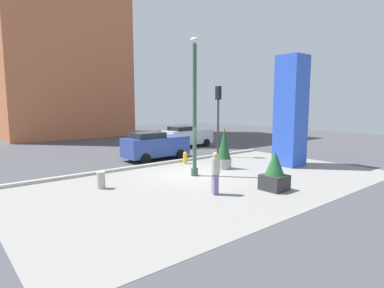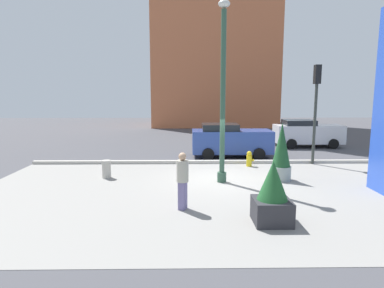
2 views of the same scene
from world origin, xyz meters
name	(u,v)px [view 1 (image 1 of 2)]	position (x,y,z in m)	size (l,w,h in m)	color
ground_plane	(149,163)	(0.00, 4.00, 0.00)	(60.00, 60.00, 0.00)	#47474C
plaza_pavement	(216,182)	(0.00, -2.00, 0.00)	(18.00, 10.00, 0.02)	gray
curb_strip	(156,164)	(0.00, 3.12, 0.08)	(18.00, 0.24, 0.16)	#B7B2A8
lamp_post	(195,110)	(0.03, -0.41, 3.36)	(0.44, 0.44, 6.88)	#335642
art_pillar_blue	(291,111)	(6.13, -1.91, 3.22)	(1.45, 1.45, 6.43)	blue
potted_plant_curbside	(275,172)	(0.95, -4.63, 0.78)	(0.99, 0.99, 1.73)	#2D2D33
potted_plant_mid_plaza	(224,149)	(2.45, -0.13, 1.11)	(0.83, 0.83, 2.34)	gray
fire_hydrant	(185,158)	(1.65, 2.42, 0.37)	(0.36, 0.26, 0.75)	gold
concrete_bollard	(101,180)	(-4.69, 0.30, 0.38)	(0.36, 0.36, 0.75)	#B2ADA3
traffic_light_far_side	(218,110)	(4.90, 2.91, 3.23)	(0.28, 0.42, 4.83)	#333833
car_intersection	(155,145)	(1.04, 4.84, 0.94)	(4.32, 2.03, 1.84)	#2D4793
car_far_lane	(187,136)	(6.51, 8.27, 0.91)	(4.28, 1.97, 1.77)	silver
pedestrian_crossing	(215,171)	(-1.48, -3.52, 0.98)	(0.47, 0.47, 1.76)	slate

